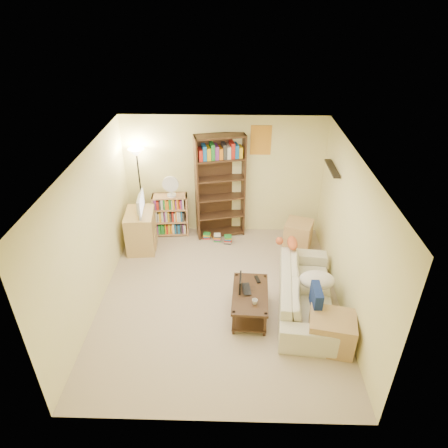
{
  "coord_description": "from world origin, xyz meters",
  "views": [
    {
      "loc": [
        0.21,
        -5.19,
        4.57
      ],
      "look_at": [
        0.05,
        0.7,
        1.05
      ],
      "focal_mm": 32.0,
      "sensor_mm": 36.0,
      "label": 1
    }
  ],
  "objects_px": {
    "sofa": "(306,292)",
    "end_cabinet": "(331,332)",
    "mug": "(255,302)",
    "short_bookshelf": "(171,215)",
    "laptop": "(249,289)",
    "coffee_table": "(250,300)",
    "floor_lamp": "(138,167)",
    "tabby_cat": "(290,243)",
    "side_table": "(298,235)",
    "tall_bookshelf": "(220,185)",
    "television": "(138,204)",
    "tv_stand": "(141,230)",
    "desk_fan": "(171,186)"
  },
  "relations": [
    {
      "from": "coffee_table",
      "to": "floor_lamp",
      "type": "relative_size",
      "value": 0.54
    },
    {
      "from": "television",
      "to": "floor_lamp",
      "type": "distance_m",
      "value": 0.77
    },
    {
      "from": "television",
      "to": "desk_fan",
      "type": "bearing_deg",
      "value": -54.81
    },
    {
      "from": "laptop",
      "to": "short_bookshelf",
      "type": "height_order",
      "value": "short_bookshelf"
    },
    {
      "from": "short_bookshelf",
      "to": "floor_lamp",
      "type": "relative_size",
      "value": 0.48
    },
    {
      "from": "side_table",
      "to": "end_cabinet",
      "type": "relative_size",
      "value": 0.88
    },
    {
      "from": "mug",
      "to": "end_cabinet",
      "type": "xyz_separation_m",
      "value": [
        1.1,
        -0.37,
        -0.21
      ]
    },
    {
      "from": "mug",
      "to": "end_cabinet",
      "type": "bearing_deg",
      "value": -18.75
    },
    {
      "from": "coffee_table",
      "to": "side_table",
      "type": "bearing_deg",
      "value": 65.42
    },
    {
      "from": "short_bookshelf",
      "to": "end_cabinet",
      "type": "relative_size",
      "value": 1.41
    },
    {
      "from": "tabby_cat",
      "to": "end_cabinet",
      "type": "relative_size",
      "value": 0.76
    },
    {
      "from": "television",
      "to": "end_cabinet",
      "type": "distance_m",
      "value": 4.17
    },
    {
      "from": "tabby_cat",
      "to": "television",
      "type": "height_order",
      "value": "television"
    },
    {
      "from": "sofa",
      "to": "end_cabinet",
      "type": "xyz_separation_m",
      "value": [
        0.25,
        -0.82,
        -0.04
      ]
    },
    {
      "from": "mug",
      "to": "side_table",
      "type": "bearing_deg",
      "value": 66.62
    },
    {
      "from": "tv_stand",
      "to": "sofa",
      "type": "bearing_deg",
      "value": -34.31
    },
    {
      "from": "side_table",
      "to": "desk_fan",
      "type": "bearing_deg",
      "value": 171.33
    },
    {
      "from": "tabby_cat",
      "to": "end_cabinet",
      "type": "height_order",
      "value": "tabby_cat"
    },
    {
      "from": "sofa",
      "to": "coffee_table",
      "type": "relative_size",
      "value": 2.16
    },
    {
      "from": "laptop",
      "to": "television",
      "type": "distance_m",
      "value": 2.81
    },
    {
      "from": "coffee_table",
      "to": "end_cabinet",
      "type": "distance_m",
      "value": 1.31
    },
    {
      "from": "coffee_table",
      "to": "end_cabinet",
      "type": "relative_size",
      "value": 1.58
    },
    {
      "from": "mug",
      "to": "tabby_cat",
      "type": "bearing_deg",
      "value": 63.01
    },
    {
      "from": "coffee_table",
      "to": "short_bookshelf",
      "type": "distance_m",
      "value": 2.89
    },
    {
      "from": "laptop",
      "to": "tv_stand",
      "type": "height_order",
      "value": "tv_stand"
    },
    {
      "from": "sofa",
      "to": "coffee_table",
      "type": "xyz_separation_m",
      "value": [
        -0.91,
        -0.2,
        -0.02
      ]
    },
    {
      "from": "tabby_cat",
      "to": "end_cabinet",
      "type": "bearing_deg",
      "value": -75.25
    },
    {
      "from": "mug",
      "to": "floor_lamp",
      "type": "relative_size",
      "value": 0.05
    },
    {
      "from": "laptop",
      "to": "floor_lamp",
      "type": "xyz_separation_m",
      "value": [
        -2.15,
        2.35,
        1.06
      ]
    },
    {
      "from": "tabby_cat",
      "to": "tv_stand",
      "type": "height_order",
      "value": "tv_stand"
    },
    {
      "from": "coffee_table",
      "to": "mug",
      "type": "xyz_separation_m",
      "value": [
        0.06,
        -0.25,
        0.19
      ]
    },
    {
      "from": "coffee_table",
      "to": "floor_lamp",
      "type": "height_order",
      "value": "floor_lamp"
    },
    {
      "from": "mug",
      "to": "short_bookshelf",
      "type": "height_order",
      "value": "short_bookshelf"
    },
    {
      "from": "television",
      "to": "tall_bookshelf",
      "type": "distance_m",
      "value": 1.66
    },
    {
      "from": "mug",
      "to": "end_cabinet",
      "type": "relative_size",
      "value": 0.15
    },
    {
      "from": "laptop",
      "to": "tall_bookshelf",
      "type": "bearing_deg",
      "value": 6.58
    },
    {
      "from": "tabby_cat",
      "to": "tall_bookshelf",
      "type": "height_order",
      "value": "tall_bookshelf"
    },
    {
      "from": "tv_stand",
      "to": "short_bookshelf",
      "type": "relative_size",
      "value": 0.88
    },
    {
      "from": "laptop",
      "to": "sofa",
      "type": "bearing_deg",
      "value": -88.99
    },
    {
      "from": "tall_bookshelf",
      "to": "floor_lamp",
      "type": "xyz_separation_m",
      "value": [
        -1.61,
        0.0,
        0.36
      ]
    },
    {
      "from": "tv_stand",
      "to": "short_bookshelf",
      "type": "height_order",
      "value": "short_bookshelf"
    },
    {
      "from": "laptop",
      "to": "television",
      "type": "bearing_deg",
      "value": 43.14
    },
    {
      "from": "laptop",
      "to": "short_bookshelf",
      "type": "relative_size",
      "value": 0.35
    },
    {
      "from": "tabby_cat",
      "to": "side_table",
      "type": "relative_size",
      "value": 0.86
    },
    {
      "from": "television",
      "to": "short_bookshelf",
      "type": "height_order",
      "value": "television"
    },
    {
      "from": "coffee_table",
      "to": "television",
      "type": "height_order",
      "value": "television"
    },
    {
      "from": "sofa",
      "to": "mug",
      "type": "bearing_deg",
      "value": 123.66
    },
    {
      "from": "mug",
      "to": "short_bookshelf",
      "type": "bearing_deg",
      "value": 121.86
    },
    {
      "from": "laptop",
      "to": "side_table",
      "type": "bearing_deg",
      "value": -35.01
    },
    {
      "from": "tv_stand",
      "to": "television",
      "type": "xyz_separation_m",
      "value": [
        0.0,
        0.0,
        0.59
      ]
    }
  ]
}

